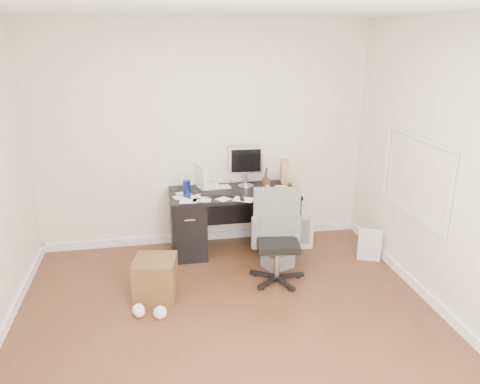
% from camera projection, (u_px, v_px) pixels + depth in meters
% --- Properties ---
extents(ground, '(4.00, 4.00, 0.00)m').
position_uv_depth(ground, '(232.00, 331.00, 4.18)').
color(ground, '#492C17').
rests_on(ground, ground).
extents(room_shell, '(4.02, 4.02, 2.71)m').
position_uv_depth(room_shell, '(235.00, 149.00, 3.68)').
color(room_shell, silver).
rests_on(room_shell, ground).
extents(desk, '(1.50, 0.70, 0.75)m').
position_uv_depth(desk, '(234.00, 219.00, 5.64)').
color(desk, black).
rests_on(desk, ground).
extents(loose_papers, '(1.10, 0.60, 0.00)m').
position_uv_depth(loose_papers, '(217.00, 194.00, 5.45)').
color(loose_papers, white).
rests_on(loose_papers, desk).
extents(lcd_monitor, '(0.41, 0.25, 0.51)m').
position_uv_depth(lcd_monitor, '(246.00, 167.00, 5.61)').
color(lcd_monitor, '#B5B5BA').
rests_on(lcd_monitor, desk).
extents(keyboard, '(0.47, 0.21, 0.03)m').
position_uv_depth(keyboard, '(220.00, 193.00, 5.42)').
color(keyboard, black).
rests_on(keyboard, desk).
extents(computer_mouse, '(0.08, 0.08, 0.06)m').
position_uv_depth(computer_mouse, '(267.00, 187.00, 5.57)').
color(computer_mouse, '#B5B5BA').
rests_on(computer_mouse, desk).
extents(travel_mug, '(0.10, 0.10, 0.20)m').
position_uv_depth(travel_mug, '(187.00, 189.00, 5.32)').
color(travel_mug, navy).
rests_on(travel_mug, desk).
extents(white_binder, '(0.18, 0.28, 0.30)m').
position_uv_depth(white_binder, '(202.00, 177.00, 5.57)').
color(white_binder, silver).
rests_on(white_binder, desk).
extents(magazine_file, '(0.16, 0.26, 0.28)m').
position_uv_depth(magazine_file, '(285.00, 171.00, 5.83)').
color(magazine_file, '#AA8852').
rests_on(magazine_file, desk).
extents(pen_cup, '(0.10, 0.10, 0.23)m').
position_uv_depth(pen_cup, '(266.00, 177.00, 5.68)').
color(pen_cup, '#542D18').
rests_on(pen_cup, desk).
extents(yellow_book, '(0.17, 0.21, 0.03)m').
position_uv_depth(yellow_book, '(283.00, 189.00, 5.55)').
color(yellow_book, '#FAFF1B').
rests_on(yellow_book, desk).
extents(paper_remote, '(0.28, 0.26, 0.02)m').
position_uv_depth(paper_remote, '(243.00, 199.00, 5.26)').
color(paper_remote, white).
rests_on(paper_remote, desk).
extents(office_chair, '(0.63, 0.63, 0.99)m').
position_uv_depth(office_chair, '(278.00, 238.00, 4.88)').
color(office_chair, '#4E504E').
rests_on(office_chair, ground).
extents(pc_tower, '(0.25, 0.48, 0.47)m').
position_uv_depth(pc_tower, '(301.00, 224.00, 5.91)').
color(pc_tower, beige).
rests_on(pc_tower, ground).
extents(shopping_bag, '(0.31, 0.27, 0.35)m').
position_uv_depth(shopping_bag, '(369.00, 245.00, 5.47)').
color(shopping_bag, silver).
rests_on(shopping_bag, ground).
extents(wicker_basket, '(0.47, 0.47, 0.40)m').
position_uv_depth(wicker_basket, '(156.00, 277.00, 4.69)').
color(wicker_basket, '#503118').
rests_on(wicker_basket, ground).
extents(desk_printer, '(0.37, 0.35, 0.18)m').
position_uv_depth(desk_printer, '(278.00, 260.00, 5.30)').
color(desk_printer, '#5D5E62').
rests_on(desk_printer, ground).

